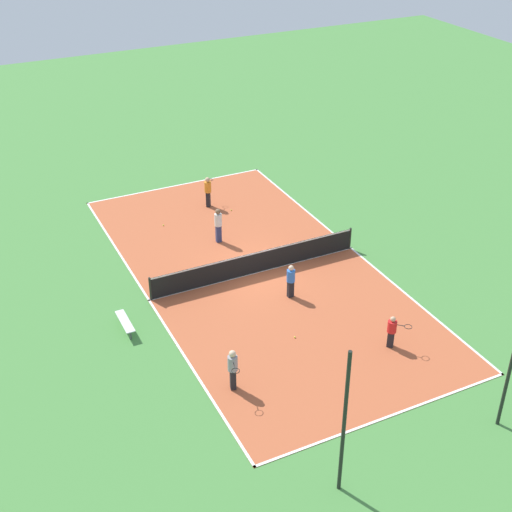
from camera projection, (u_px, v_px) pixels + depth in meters
name	position (u px, v px, depth m)	size (l,w,h in m)	color
ground_plane	(256.00, 273.00, 32.42)	(80.00, 80.00, 0.00)	#47843D
court_surface	(256.00, 273.00, 32.41)	(10.30, 20.81, 0.02)	#B75633
tennis_net	(256.00, 262.00, 32.12)	(10.10, 0.10, 1.11)	black
bench	(125.00, 322.00, 28.50)	(0.36, 1.65, 0.45)	silver
player_coach_red	(392.00, 330.00, 27.36)	(0.91, 0.88, 1.39)	black
player_center_orange	(208.00, 190.00, 37.69)	(0.82, 0.95, 1.68)	black
player_baseline_gray	(233.00, 367.00, 25.16)	(0.56, 0.99, 1.69)	black
player_far_white	(218.00, 223.00, 34.34)	(0.37, 0.37, 1.78)	navy
player_near_blue	(291.00, 279.00, 30.29)	(0.37, 0.37, 1.56)	black
tennis_ball_right_alley	(231.00, 210.00, 37.70)	(0.07, 0.07, 0.07)	#CCE033
tennis_ball_near_net	(163.00, 225.00, 36.25)	(0.07, 0.07, 0.07)	#CCE033
tennis_ball_far_baseline	(295.00, 337.00, 28.19)	(0.07, 0.07, 0.07)	#CCE033
tennis_ball_midcourt	(339.00, 243.00, 34.70)	(0.07, 0.07, 0.07)	#CCE033
fence_post_back_left	(512.00, 363.00, 22.80)	(0.12, 0.12, 5.29)	black
fence_post_back_right	(344.00, 424.00, 20.43)	(0.12, 0.12, 5.29)	black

